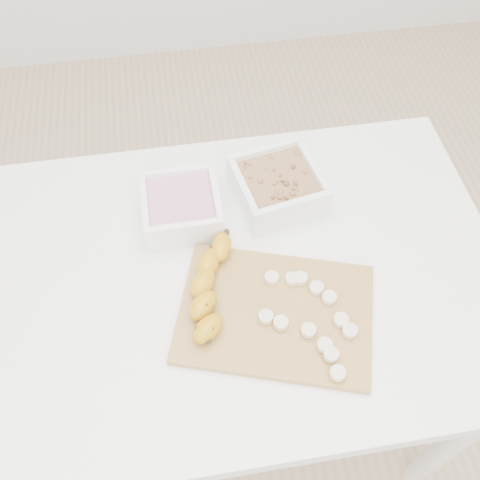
{
  "coord_description": "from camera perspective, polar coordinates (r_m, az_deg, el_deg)",
  "views": [
    {
      "loc": [
        -0.09,
        -0.52,
        1.62
      ],
      "look_at": [
        0.0,
        0.03,
        0.81
      ],
      "focal_mm": 40.0,
      "sensor_mm": 36.0,
      "label": 1
    }
  ],
  "objects": [
    {
      "name": "bowl_granola",
      "position": [
        1.09,
        4.04,
        5.74
      ],
      "size": [
        0.19,
        0.19,
        0.08
      ],
      "color": "white",
      "rests_on": "table"
    },
    {
      "name": "cutting_board",
      "position": [
        0.96,
        3.8,
        -7.82
      ],
      "size": [
        0.4,
        0.34,
        0.01
      ],
      "primitive_type": "cube",
      "rotation": [
        0.0,
        0.0,
        -0.31
      ],
      "color": "#A57E40",
      "rests_on": "table"
    },
    {
      "name": "table",
      "position": [
        1.1,
        0.25,
        -5.92
      ],
      "size": [
        1.0,
        0.7,
        0.75
      ],
      "color": "white",
      "rests_on": "ground"
    },
    {
      "name": "banana",
      "position": [
        0.96,
        -3.19,
        -5.12
      ],
      "size": [
        0.15,
        0.22,
        0.04
      ],
      "primitive_type": null,
      "rotation": [
        0.0,
        0.0,
        -0.48
      ],
      "color": "#BA810E",
      "rests_on": "cutting_board"
    },
    {
      "name": "ground",
      "position": [
        1.7,
        0.17,
        -16.64
      ],
      "size": [
        3.5,
        3.5,
        0.0
      ],
      "primitive_type": "plane",
      "color": "#C6AD89",
      "rests_on": "ground"
    },
    {
      "name": "banana_slices",
      "position": [
        0.95,
        7.58,
        -7.98
      ],
      "size": [
        0.16,
        0.22,
        0.02
      ],
      "color": "beige",
      "rests_on": "cutting_board"
    },
    {
      "name": "bowl_yogurt",
      "position": [
        1.06,
        -6.25,
        3.5
      ],
      "size": [
        0.15,
        0.15,
        0.07
      ],
      "color": "white",
      "rests_on": "table"
    }
  ]
}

